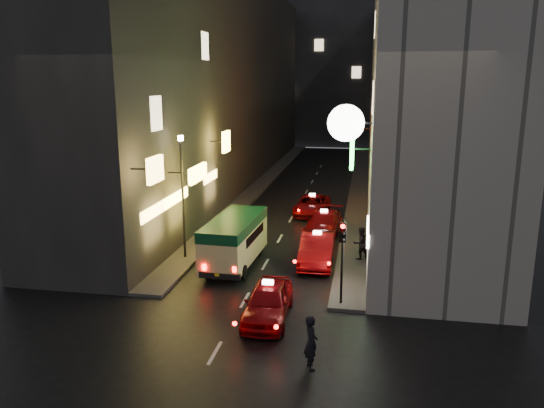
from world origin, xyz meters
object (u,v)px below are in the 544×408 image
Objects in this scene: taxi_near at (268,299)px; lamp_post at (183,189)px; minibus at (235,236)px; pedestrian_crossing at (311,339)px; traffic_light at (342,244)px.

lamp_post reaches higher than taxi_near.
minibus is 2.80× the size of pedestrian_crossing.
taxi_near is 3.63m from traffic_light.
taxi_near is 8.67m from lamp_post.
minibus is at bearing 4.79° from pedestrian_crossing.
traffic_light is (0.70, 4.87, 1.66)m from pedestrian_crossing.
minibus reaches higher than taxi_near.
pedestrian_crossing is 12.32m from lamp_post.
pedestrian_crossing is at bearing -98.18° from traffic_light.
minibus is 1.10× the size of taxi_near.
minibus is 10.16m from pedestrian_crossing.
minibus is at bearing 143.04° from traffic_light.
taxi_near is at bearing -150.61° from traffic_light.
minibus is 6.30m from taxi_near.
minibus is at bearing -8.82° from lamp_post.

